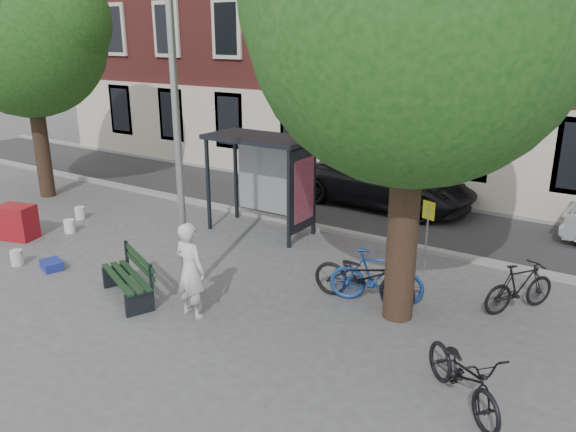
# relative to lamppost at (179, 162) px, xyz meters

# --- Properties ---
(ground) EXTENTS (90.00, 90.00, 0.00)m
(ground) POSITION_rel_lamppost_xyz_m (0.00, 0.00, -2.78)
(ground) COLOR #4C4C4F
(ground) RESTS_ON ground
(road) EXTENTS (40.00, 4.00, 0.01)m
(road) POSITION_rel_lamppost_xyz_m (0.00, 7.00, -2.78)
(road) COLOR #28282B
(road) RESTS_ON ground
(curb_near) EXTENTS (40.00, 0.25, 0.12)m
(curb_near) POSITION_rel_lamppost_xyz_m (0.00, 5.00, -2.72)
(curb_near) COLOR gray
(curb_near) RESTS_ON ground
(curb_far) EXTENTS (40.00, 0.25, 0.12)m
(curb_far) POSITION_rel_lamppost_xyz_m (0.00, 9.00, -2.72)
(curb_far) COLOR gray
(curb_far) RESTS_ON ground
(lamppost) EXTENTS (0.28, 0.35, 6.11)m
(lamppost) POSITION_rel_lamppost_xyz_m (0.00, 0.00, 0.00)
(lamppost) COLOR #9EA0A3
(lamppost) RESTS_ON ground
(tree_right) EXTENTS (5.76, 5.60, 8.20)m
(tree_right) POSITION_rel_lamppost_xyz_m (4.01, 1.38, 2.83)
(tree_right) COLOR black
(tree_right) RESTS_ON ground
(tree_left) EXTENTS (5.18, 4.86, 7.40)m
(tree_left) POSITION_rel_lamppost_xyz_m (-8.99, 2.88, 2.43)
(tree_left) COLOR black
(tree_left) RESTS_ON ground
(bus_shelter) EXTENTS (2.85, 1.45, 2.62)m
(bus_shelter) POSITION_rel_lamppost_xyz_m (-0.61, 4.11, -0.87)
(bus_shelter) COLOR #1E2328
(bus_shelter) RESTS_ON ground
(painter) EXTENTS (0.71, 0.49, 1.86)m
(painter) POSITION_rel_lamppost_xyz_m (0.71, -0.60, -1.85)
(painter) COLOR silver
(painter) RESTS_ON ground
(bench) EXTENTS (1.85, 1.23, 0.91)m
(bench) POSITION_rel_lamppost_xyz_m (-0.84, -0.75, -2.36)
(bench) COLOR #1E2328
(bench) RESTS_ON ground
(bike_a) EXTENTS (2.17, 0.89, 1.12)m
(bike_a) POSITION_rel_lamppost_xyz_m (3.19, 1.69, -2.23)
(bike_a) COLOR black
(bike_a) RESTS_ON ground
(bike_b) EXTENTS (1.94, 1.10, 1.12)m
(bike_b) POSITION_rel_lamppost_xyz_m (3.40, 1.81, -2.22)
(bike_b) COLOR navy
(bike_b) RESTS_ON ground
(bike_c) EXTENTS (1.83, 1.76, 0.99)m
(bike_c) POSITION_rel_lamppost_xyz_m (5.82, -0.50, -2.29)
(bike_c) COLOR black
(bike_c) RESTS_ON ground
(bike_d) EXTENTS (1.32, 1.62, 0.99)m
(bike_d) POSITION_rel_lamppost_xyz_m (5.86, 3.00, -2.29)
(bike_d) COLOR black
(bike_d) RESTS_ON ground
(car_dark) EXTENTS (5.51, 2.69, 1.51)m
(car_dark) POSITION_rel_lamppost_xyz_m (0.83, 8.12, -2.03)
(car_dark) COLOR black
(car_dark) RESTS_ON ground
(red_stand) EXTENTS (1.03, 0.83, 0.90)m
(red_stand) POSITION_rel_lamppost_xyz_m (-5.99, 0.07, -2.33)
(red_stand) COLOR maroon
(red_stand) RESTS_ON ground
(blue_crate) EXTENTS (0.65, 0.56, 0.20)m
(blue_crate) POSITION_rel_lamppost_xyz_m (-3.50, -0.71, -2.68)
(blue_crate) COLOR navy
(blue_crate) RESTS_ON ground
(bucket_a) EXTENTS (0.33, 0.33, 0.36)m
(bucket_a) POSITION_rel_lamppost_xyz_m (-5.28, 1.09, -2.60)
(bucket_a) COLOR white
(bucket_a) RESTS_ON ground
(bucket_b) EXTENTS (0.37, 0.37, 0.36)m
(bucket_b) POSITION_rel_lamppost_xyz_m (-4.38, -1.00, -2.60)
(bucket_b) COLOR silver
(bucket_b) RESTS_ON ground
(bucket_c) EXTENTS (0.31, 0.31, 0.36)m
(bucket_c) POSITION_rel_lamppost_xyz_m (-6.03, 2.00, -2.60)
(bucket_c) COLOR silver
(bucket_c) RESTS_ON ground
(notice_sign) EXTENTS (0.29, 0.13, 1.75)m
(notice_sign) POSITION_rel_lamppost_xyz_m (3.78, 3.50, -1.55)
(notice_sign) COLOR #9EA0A3
(notice_sign) RESTS_ON ground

